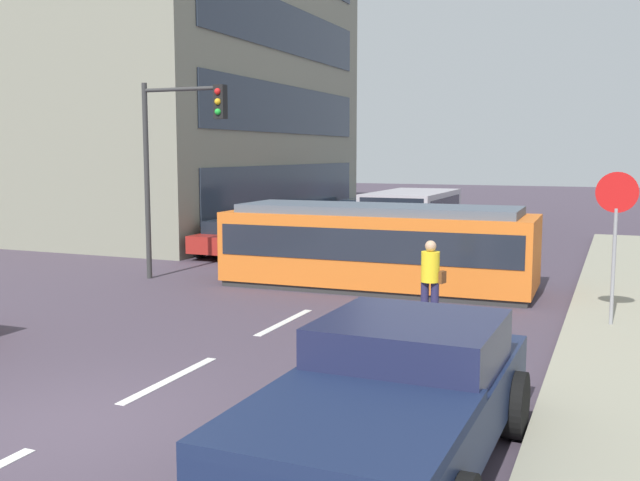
# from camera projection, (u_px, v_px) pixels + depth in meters

# --- Properties ---
(ground_plane) EXTENTS (120.00, 120.00, 0.00)m
(ground_plane) POSITION_uv_depth(u_px,v_px,m) (353.00, 288.00, 18.19)
(ground_plane) COLOR #473C4A
(lane_stripe_1) EXTENTS (0.16, 2.40, 0.01)m
(lane_stripe_1) POSITION_uv_depth(u_px,v_px,m) (171.00, 379.00, 10.85)
(lane_stripe_1) COLOR silver
(lane_stripe_1) RESTS_ON ground
(lane_stripe_2) EXTENTS (0.16, 2.40, 0.01)m
(lane_stripe_2) POSITION_uv_depth(u_px,v_px,m) (285.00, 322.00, 14.52)
(lane_stripe_2) COLOR silver
(lane_stripe_2) RESTS_ON ground
(lane_stripe_3) EXTENTS (0.16, 2.40, 0.01)m
(lane_stripe_3) POSITION_uv_depth(u_px,v_px,m) (418.00, 255.00, 23.95)
(lane_stripe_3) COLOR silver
(lane_stripe_3) RESTS_ON ground
(lane_stripe_4) EXTENTS (0.16, 2.40, 0.01)m
(lane_stripe_4) POSITION_uv_depth(u_px,v_px,m) (456.00, 236.00, 29.45)
(lane_stripe_4) COLOR silver
(lane_stripe_4) RESTS_ON ground
(streetcar_tram) EXTENTS (7.73, 2.71, 2.08)m
(streetcar_tram) POSITION_uv_depth(u_px,v_px,m) (378.00, 245.00, 18.11)
(streetcar_tram) COLOR orange
(streetcar_tram) RESTS_ON ground
(city_bus) EXTENTS (2.57, 5.52, 1.94)m
(city_bus) POSITION_uv_depth(u_px,v_px,m) (412.00, 214.00, 27.06)
(city_bus) COLOR #ABA6AF
(city_bus) RESTS_ON ground
(pedestrian_crossing) EXTENTS (0.47, 0.36, 1.67)m
(pedestrian_crossing) POSITION_uv_depth(u_px,v_px,m) (431.00, 277.00, 14.24)
(pedestrian_crossing) COLOR #262449
(pedestrian_crossing) RESTS_ON ground
(pickup_truck_parked) EXTENTS (2.35, 5.03, 1.55)m
(pickup_truck_parked) POSITION_uv_depth(u_px,v_px,m) (396.00, 399.00, 7.63)
(pickup_truck_parked) COLOR #172344
(pickup_truck_parked) RESTS_ON ground
(parked_sedan_mid) EXTENTS (2.11, 4.12, 1.19)m
(parked_sedan_mid) POSITION_uv_depth(u_px,v_px,m) (243.00, 236.00, 24.06)
(parked_sedan_mid) COLOR maroon
(parked_sedan_mid) RESTS_ON ground
(parked_sedan_far) EXTENTS (2.15, 4.25, 1.19)m
(parked_sedan_far) POSITION_uv_depth(u_px,v_px,m) (324.00, 221.00, 29.30)
(parked_sedan_far) COLOR maroon
(parked_sedan_far) RESTS_ON ground
(parked_sedan_furthest) EXTENTS (1.97, 4.49, 1.19)m
(parked_sedan_furthest) POSITION_uv_depth(u_px,v_px,m) (365.00, 210.00, 34.76)
(parked_sedan_furthest) COLOR #12458D
(parked_sedan_furthest) RESTS_ON ground
(stop_sign) EXTENTS (0.76, 0.07, 2.88)m
(stop_sign) POSITION_uv_depth(u_px,v_px,m) (616.00, 216.00, 13.52)
(stop_sign) COLOR gray
(stop_sign) RESTS_ON sidewalk_curb_right
(traffic_light_mast) EXTENTS (2.49, 0.33, 5.19)m
(traffic_light_mast) POSITION_uv_depth(u_px,v_px,m) (176.00, 144.00, 18.82)
(traffic_light_mast) COLOR #333333
(traffic_light_mast) RESTS_ON ground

